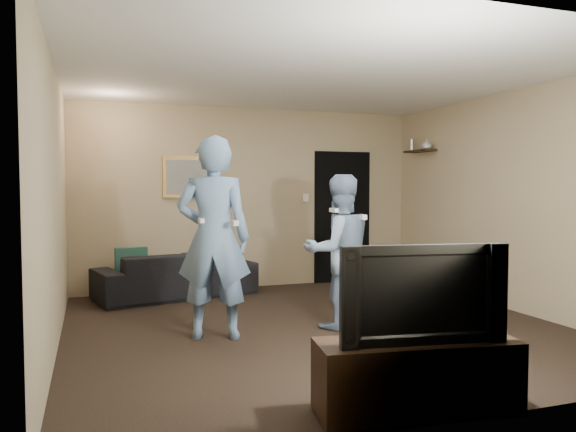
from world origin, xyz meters
name	(u,v)px	position (x,y,z in m)	size (l,w,h in m)	color
ground	(315,327)	(0.00, 0.00, 0.00)	(5.00, 5.00, 0.00)	black
ceiling	(316,76)	(0.00, 0.00, 2.60)	(5.00, 5.00, 0.04)	silver
wall_back	(251,198)	(0.00, 2.50, 1.30)	(5.00, 0.04, 2.60)	tan
wall_front	(468,214)	(0.00, -2.50, 1.30)	(5.00, 0.04, 2.60)	tan
wall_left	(54,205)	(-2.50, 0.00, 1.30)	(0.04, 5.00, 2.60)	tan
wall_right	(511,201)	(2.50, 0.00, 1.30)	(0.04, 5.00, 2.60)	tan
sofa	(176,274)	(-1.14, 2.10, 0.30)	(2.07, 0.81, 0.61)	black
throw_pillow	(131,263)	(-1.72, 2.10, 0.48)	(0.40, 0.13, 0.40)	#16443C
painting_frame	(189,177)	(-0.90, 2.48, 1.60)	(0.72, 0.05, 0.57)	olive
painting_canvas	(189,177)	(-0.90, 2.45, 1.60)	(0.62, 0.01, 0.47)	slate
doorway	(342,217)	(1.45, 2.47, 1.00)	(0.90, 0.06, 2.00)	black
light_switch	(306,198)	(0.85, 2.48, 1.30)	(0.08, 0.02, 0.12)	silver
wall_shelf	(420,151)	(2.39, 1.80, 1.99)	(0.20, 0.60, 0.03)	black
shelf_vase	(427,144)	(2.39, 1.62, 2.08)	(0.14, 0.14, 0.15)	silver
shelf_figurine	(412,145)	(2.39, 2.02, 2.09)	(0.06, 0.06, 0.18)	silver
tv_console	(417,376)	(-0.23, -2.32, 0.25)	(1.30, 0.42, 0.47)	black
television	(418,292)	(-0.23, -2.32, 0.80)	(1.09, 0.14, 0.63)	black
wii_player_left	(214,238)	(-1.08, -0.07, 0.97)	(0.82, 0.66, 1.95)	#6A8DB8
wii_player_right	(339,251)	(0.23, -0.09, 0.80)	(0.78, 0.61, 1.59)	#7E97B8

